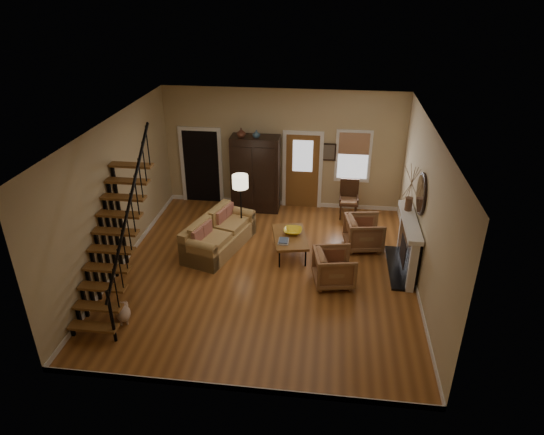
# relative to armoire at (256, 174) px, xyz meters

# --- Properties ---
(room) EXTENTS (7.00, 7.33, 3.30)m
(room) POSITION_rel_armoire_xyz_m (0.29, -1.39, 0.46)
(room) COLOR #985926
(room) RESTS_ON ground
(staircase) EXTENTS (0.94, 2.80, 3.20)m
(staircase) POSITION_rel_armoire_xyz_m (-2.08, -4.45, 0.55)
(staircase) COLOR brown
(staircase) RESTS_ON ground
(fireplace) EXTENTS (0.33, 1.95, 2.30)m
(fireplace) POSITION_rel_armoire_xyz_m (3.83, -2.65, -0.31)
(fireplace) COLOR black
(fireplace) RESTS_ON ground
(armoire) EXTENTS (1.30, 0.60, 2.10)m
(armoire) POSITION_rel_armoire_xyz_m (0.00, 0.00, 0.00)
(armoire) COLOR black
(armoire) RESTS_ON ground
(vase_a) EXTENTS (0.24, 0.24, 0.25)m
(vase_a) POSITION_rel_armoire_xyz_m (-0.35, -0.10, 1.17)
(vase_a) COLOR #4C2619
(vase_a) RESTS_ON armoire
(vase_b) EXTENTS (0.20, 0.20, 0.21)m
(vase_b) POSITION_rel_armoire_xyz_m (0.05, -0.10, 1.16)
(vase_b) COLOR #334C60
(vase_b) RESTS_ON armoire
(sofa) EXTENTS (1.49, 2.28, 0.79)m
(sofa) POSITION_rel_armoire_xyz_m (-0.53, -2.29, -0.66)
(sofa) COLOR tan
(sofa) RESTS_ON ground
(coffee_table) EXTENTS (0.98, 1.39, 0.48)m
(coffee_table) POSITION_rel_armoire_xyz_m (1.17, -2.34, -0.81)
(coffee_table) COLOR brown
(coffee_table) RESTS_ON ground
(bowl) EXTENTS (0.43, 0.43, 0.11)m
(bowl) POSITION_rel_armoire_xyz_m (1.22, -2.19, -0.51)
(bowl) COLOR yellow
(bowl) RESTS_ON coffee_table
(books) EXTENTS (0.23, 0.32, 0.06)m
(books) POSITION_rel_armoire_xyz_m (1.05, -2.64, -0.54)
(books) COLOR beige
(books) RESTS_ON coffee_table
(armchair_left) EXTENTS (0.98, 0.96, 0.77)m
(armchair_left) POSITION_rel_armoire_xyz_m (2.21, -3.41, -0.67)
(armchair_left) COLOR brown
(armchair_left) RESTS_ON ground
(armchair_right) EXTENTS (0.99, 0.97, 0.79)m
(armchair_right) POSITION_rel_armoire_xyz_m (2.90, -1.80, -0.66)
(armchair_right) COLOR brown
(armchair_right) RESTS_ON ground
(floor_lamp) EXTENTS (0.47, 0.47, 1.67)m
(floor_lamp) POSITION_rel_armoire_xyz_m (-0.10, -1.68, -0.22)
(floor_lamp) COLOR black
(floor_lamp) RESTS_ON ground
(side_chair) EXTENTS (0.54, 0.54, 1.02)m
(side_chair) POSITION_rel_armoire_xyz_m (2.55, -0.20, -0.54)
(side_chair) COLOR #3D2313
(side_chair) RESTS_ON ground
(dog) EXTENTS (0.40, 0.51, 0.32)m
(dog) POSITION_rel_armoire_xyz_m (-1.72, -5.21, -0.89)
(dog) COLOR tan
(dog) RESTS_ON ground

